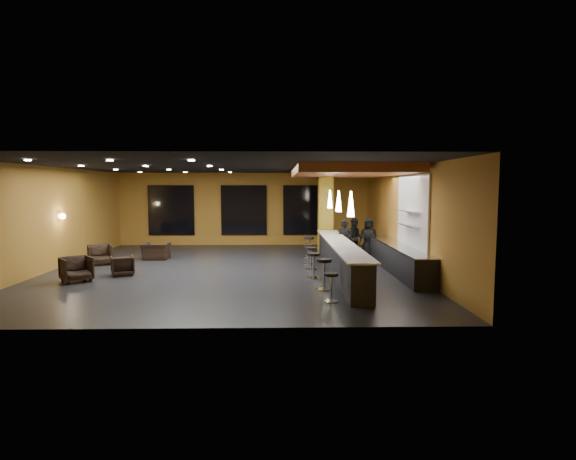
{
  "coord_description": "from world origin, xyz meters",
  "views": [
    {
      "loc": [
        1.65,
        -15.27,
        2.81
      ],
      "look_at": [
        2.0,
        0.5,
        1.3
      ],
      "focal_mm": 28.0,
      "sensor_mm": 36.0,
      "label": 1
    }
  ],
  "objects_px": {
    "bar_stool_2": "(314,262)",
    "bar_stool_4": "(308,252)",
    "bar_stool_3": "(311,255)",
    "bar_stool_5": "(309,244)",
    "armchair_c": "(100,255)",
    "pendant_2": "(330,199)",
    "bar_counter": "(340,259)",
    "staff_b": "(355,238)",
    "bar_stool_1": "(324,270)",
    "pendant_0": "(351,204)",
    "staff_a": "(345,241)",
    "armchair_d": "(156,251)",
    "armchair_a": "(76,269)",
    "pendant_1": "(339,201)",
    "column": "(325,212)",
    "prep_counter": "(398,258)",
    "armchair_b": "(122,265)",
    "bar_stool_0": "(331,283)",
    "staff_c": "(368,238)"
  },
  "relations": [
    {
      "from": "bar_stool_5",
      "to": "bar_stool_4",
      "type": "bearing_deg",
      "value": -94.65
    },
    {
      "from": "bar_stool_2",
      "to": "armchair_b",
      "type": "bearing_deg",
      "value": 173.67
    },
    {
      "from": "prep_counter",
      "to": "armchair_b",
      "type": "xyz_separation_m",
      "value": [
        -8.98,
        -0.49,
        -0.12
      ]
    },
    {
      "from": "bar_stool_1",
      "to": "bar_stool_3",
      "type": "distance_m",
      "value": 2.97
    },
    {
      "from": "bar_counter",
      "to": "bar_stool_2",
      "type": "height_order",
      "value": "bar_counter"
    },
    {
      "from": "pendant_1",
      "to": "pendant_2",
      "type": "bearing_deg",
      "value": 90.0
    },
    {
      "from": "pendant_1",
      "to": "bar_stool_4",
      "type": "distance_m",
      "value": 2.52
    },
    {
      "from": "pendant_1",
      "to": "staff_a",
      "type": "bearing_deg",
      "value": 75.21
    },
    {
      "from": "bar_counter",
      "to": "bar_stool_3",
      "type": "distance_m",
      "value": 1.18
    },
    {
      "from": "column",
      "to": "armchair_c",
      "type": "height_order",
      "value": "column"
    },
    {
      "from": "armchair_d",
      "to": "bar_stool_2",
      "type": "relative_size",
      "value": 1.23
    },
    {
      "from": "armchair_a",
      "to": "bar_stool_5",
      "type": "relative_size",
      "value": 1.0
    },
    {
      "from": "column",
      "to": "staff_b",
      "type": "relative_size",
      "value": 2.2
    },
    {
      "from": "pendant_2",
      "to": "bar_counter",
      "type": "bearing_deg",
      "value": -90.0
    },
    {
      "from": "armchair_a",
      "to": "bar_stool_0",
      "type": "bearing_deg",
      "value": -57.95
    },
    {
      "from": "pendant_1",
      "to": "bar_stool_0",
      "type": "bearing_deg",
      "value": -100.02
    },
    {
      "from": "column",
      "to": "pendant_0",
      "type": "height_order",
      "value": "column"
    },
    {
      "from": "armchair_c",
      "to": "bar_stool_2",
      "type": "xyz_separation_m",
      "value": [
        7.57,
        -2.69,
        0.14
      ]
    },
    {
      "from": "staff_a",
      "to": "bar_stool_1",
      "type": "xyz_separation_m",
      "value": [
        -1.24,
        -4.58,
        -0.24
      ]
    },
    {
      "from": "bar_stool_4",
      "to": "bar_stool_5",
      "type": "bearing_deg",
      "value": 85.35
    },
    {
      "from": "bar_stool_2",
      "to": "bar_stool_4",
      "type": "bearing_deg",
      "value": 89.67
    },
    {
      "from": "bar_stool_0",
      "to": "bar_stool_5",
      "type": "bearing_deg",
      "value": 90.52
    },
    {
      "from": "bar_stool_1",
      "to": "bar_stool_4",
      "type": "xyz_separation_m",
      "value": [
        -0.15,
        4.09,
        -0.09
      ]
    },
    {
      "from": "bar_stool_2",
      "to": "bar_stool_4",
      "type": "distance_m",
      "value": 2.58
    },
    {
      "from": "bar_counter",
      "to": "bar_stool_1",
      "type": "distance_m",
      "value": 2.31
    },
    {
      "from": "armchair_a",
      "to": "pendant_2",
      "type": "bearing_deg",
      "value": -12.64
    },
    {
      "from": "pendant_0",
      "to": "armchair_d",
      "type": "bearing_deg",
      "value": 142.59
    },
    {
      "from": "bar_counter",
      "to": "staff_b",
      "type": "relative_size",
      "value": 5.02
    },
    {
      "from": "staff_b",
      "to": "bar_stool_0",
      "type": "height_order",
      "value": "staff_b"
    },
    {
      "from": "column",
      "to": "pendant_2",
      "type": "relative_size",
      "value": 5.0
    },
    {
      "from": "staff_c",
      "to": "armchair_d",
      "type": "height_order",
      "value": "staff_c"
    },
    {
      "from": "staff_b",
      "to": "armchair_a",
      "type": "bearing_deg",
      "value": -151.61
    },
    {
      "from": "bar_stool_0",
      "to": "bar_stool_4",
      "type": "bearing_deg",
      "value": 92.05
    },
    {
      "from": "bar_counter",
      "to": "bar_stool_4",
      "type": "relative_size",
      "value": 11.05
    },
    {
      "from": "staff_b",
      "to": "bar_stool_2",
      "type": "distance_m",
      "value": 4.43
    },
    {
      "from": "pendant_0",
      "to": "armchair_c",
      "type": "xyz_separation_m",
      "value": [
        -8.48,
        4.02,
        -1.98
      ]
    },
    {
      "from": "pendant_2",
      "to": "bar_stool_5",
      "type": "distance_m",
      "value": 2.04
    },
    {
      "from": "staff_a",
      "to": "bar_stool_4",
      "type": "height_order",
      "value": "staff_a"
    },
    {
      "from": "bar_counter",
      "to": "armchair_a",
      "type": "distance_m",
      "value": 8.08
    },
    {
      "from": "pendant_1",
      "to": "armchair_c",
      "type": "bearing_deg",
      "value": 169.85
    },
    {
      "from": "armchair_c",
      "to": "pendant_2",
      "type": "bearing_deg",
      "value": -21.46
    },
    {
      "from": "column",
      "to": "armchair_d",
      "type": "relative_size",
      "value": 3.58
    },
    {
      "from": "bar_stool_2",
      "to": "pendant_0",
      "type": "bearing_deg",
      "value": -55.62
    },
    {
      "from": "staff_b",
      "to": "bar_stool_1",
      "type": "relative_size",
      "value": 1.85
    },
    {
      "from": "armchair_c",
      "to": "bar_stool_5",
      "type": "distance_m",
      "value": 7.86
    },
    {
      "from": "bar_stool_3",
      "to": "bar_stool_5",
      "type": "xyz_separation_m",
      "value": [
        0.12,
        2.71,
        0.03
      ]
    },
    {
      "from": "armchair_a",
      "to": "bar_stool_5",
      "type": "distance_m",
      "value": 8.51
    },
    {
      "from": "bar_stool_3",
      "to": "bar_stool_2",
      "type": "bearing_deg",
      "value": -90.96
    },
    {
      "from": "staff_a",
      "to": "bar_stool_2",
      "type": "relative_size",
      "value": 1.99
    },
    {
      "from": "armchair_a",
      "to": "bar_stool_5",
      "type": "height_order",
      "value": "bar_stool_5"
    }
  ]
}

